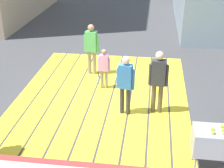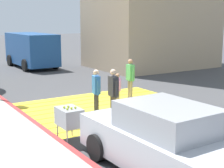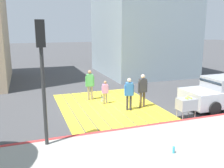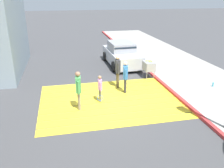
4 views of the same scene
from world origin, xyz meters
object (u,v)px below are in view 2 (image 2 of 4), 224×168
van_down_street (32,49)px  pedestrian_adult_lead (96,89)px  car_parked_near_curb (163,141)px  pedestrian_child_with_racket (117,87)px  tennis_ball_cart (69,117)px  pedestrian_adult_side (130,76)px  pedestrian_adult_trailing (113,91)px

van_down_street → pedestrian_adult_lead: 13.03m
car_parked_near_curb → pedestrian_child_with_racket: car_parked_near_curb is taller
car_parked_near_curb → van_down_street: van_down_street is taller
car_parked_near_curb → tennis_ball_cart: bearing=107.3°
car_parked_near_curb → pedestrian_adult_side: bearing=60.6°
car_parked_near_curb → pedestrian_adult_trailing: bearing=72.7°
car_parked_near_curb → pedestrian_child_with_racket: (2.46, 5.60, -0.02)m
van_down_street → pedestrian_adult_side: van_down_street is taller
van_down_street → pedestrian_adult_side: size_ratio=3.06×
van_down_street → tennis_ball_cart: (-4.10, -14.76, -0.58)m
van_down_street → pedestrian_adult_trailing: 13.81m
pedestrian_adult_trailing → pedestrian_adult_side: (2.22, 2.16, -0.01)m
pedestrian_child_with_racket → pedestrian_adult_side: bearing=29.0°
pedestrian_adult_trailing → pedestrian_child_with_racket: 2.03m
pedestrian_adult_lead → pedestrian_child_with_racket: pedestrian_adult_lead is taller
car_parked_near_curb → pedestrian_adult_side: 7.07m
tennis_ball_cart → pedestrian_adult_side: (4.37, 3.26, 0.30)m
tennis_ball_cart → pedestrian_adult_trailing: size_ratio=0.59×
pedestrian_child_with_racket → van_down_street: bearing=86.5°
pedestrian_adult_trailing → pedestrian_child_with_racket: size_ratio=1.36×
van_down_street → pedestrian_adult_side: 11.51m
tennis_ball_cart → pedestrian_adult_lead: size_ratio=0.63×
pedestrian_adult_trailing → pedestrian_adult_side: size_ratio=1.01×
pedestrian_adult_lead → pedestrian_adult_trailing: pedestrian_adult_trailing is taller
car_parked_near_curb → pedestrian_adult_lead: (1.06, 4.82, 0.21)m
pedestrian_adult_trailing → pedestrian_adult_side: bearing=44.2°
tennis_ball_cart → pedestrian_adult_trailing: pedestrian_adult_trailing is taller
car_parked_near_curb → pedestrian_child_with_racket: bearing=66.3°
tennis_ball_cart → pedestrian_adult_lead: pedestrian_adult_lead is taller
pedestrian_adult_lead → pedestrian_child_with_racket: size_ratio=1.28×
pedestrian_adult_lead → van_down_street: bearing=80.5°
van_down_street → pedestrian_child_with_racket: 12.10m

